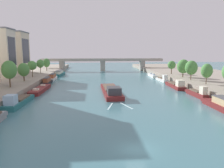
% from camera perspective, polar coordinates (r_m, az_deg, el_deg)
% --- Properties ---
extents(ground_plane, '(400.00, 400.00, 0.00)m').
position_cam_1_polar(ground_plane, '(28.81, 6.32, -16.47)').
color(ground_plane, '#42757F').
extents(quay_right, '(36.00, 170.00, 2.05)m').
position_cam_1_polar(quay_right, '(93.97, 25.43, 1.00)').
color(quay_right, gray).
rests_on(quay_right, ground).
extents(barge_midriver, '(5.33, 22.97, 2.97)m').
position_cam_1_polar(barge_midriver, '(62.85, -0.24, -1.70)').
color(barge_midriver, maroon).
rests_on(barge_midriver, ground).
extents(wake_behind_barge, '(5.60, 5.99, 0.03)m').
position_cam_1_polar(wake_behind_barge, '(49.16, 1.64, -5.70)').
color(wake_behind_barge, silver).
rests_on(wake_behind_barge, ground).
extents(moored_boat_left_midway, '(3.33, 13.92, 3.14)m').
position_cam_1_polar(moored_boat_left_midway, '(53.94, -23.08, -4.11)').
color(moored_boat_left_midway, '#23666B').
rests_on(moored_boat_left_midway, ground).
extents(moored_boat_left_second, '(3.38, 16.54, 2.24)m').
position_cam_1_polar(moored_boat_left_second, '(69.94, -18.01, -1.32)').
color(moored_boat_left_second, maroon).
rests_on(moored_boat_left_second, ground).
extents(moored_boat_left_downstream, '(1.99, 10.59, 2.57)m').
position_cam_1_polar(moored_boat_left_downstream, '(83.76, -16.38, 0.68)').
color(moored_boat_left_downstream, black).
rests_on(moored_boat_left_downstream, ground).
extents(moored_boat_left_near, '(2.16, 11.28, 2.67)m').
position_cam_1_polar(moored_boat_left_near, '(95.27, -14.99, 1.69)').
color(moored_boat_left_near, silver).
rests_on(moored_boat_left_near, ground).
extents(moored_boat_left_gap_after, '(3.57, 15.34, 2.52)m').
position_cam_1_polar(moored_boat_left_gap_after, '(111.29, -13.44, 2.69)').
color(moored_boat_left_gap_after, '#23666B').
rests_on(moored_boat_left_gap_after, ground).
extents(moored_boat_right_downstream, '(1.99, 10.47, 3.27)m').
position_cam_1_polar(moored_boat_right_downstream, '(62.93, 21.15, -2.20)').
color(moored_boat_right_downstream, maroon).
rests_on(moored_boat_right_downstream, ground).
extents(moored_boat_right_near, '(3.25, 14.17, 3.09)m').
position_cam_1_polar(moored_boat_right_near, '(75.65, 16.12, -0.26)').
color(moored_boat_right_near, maroon).
rests_on(moored_boat_right_near, ground).
extents(moored_boat_right_far, '(2.39, 10.57, 2.93)m').
position_cam_1_polar(moored_boat_right_far, '(90.00, 12.88, 1.21)').
color(moored_boat_right_far, silver).
rests_on(moored_boat_right_far, ground).
extents(moored_boat_right_midway, '(2.21, 11.88, 2.32)m').
position_cam_1_polar(moored_boat_right_midway, '(104.23, 10.31, 2.17)').
color(moored_boat_right_midway, silver).
rests_on(moored_boat_right_midway, ground).
extents(tree_left_past_mid, '(4.06, 4.06, 7.41)m').
position_cam_1_polar(tree_left_past_mid, '(67.06, -25.01, 3.34)').
color(tree_left_past_mid, brown).
rests_on(tree_left_past_mid, quay_left).
extents(tree_left_third, '(3.75, 3.75, 6.03)m').
position_cam_1_polar(tree_left_third, '(79.02, -21.86, 3.43)').
color(tree_left_third, brown).
rests_on(tree_left_third, quay_left).
extents(tree_left_distant, '(3.50, 3.50, 6.20)m').
position_cam_1_polar(tree_left_distant, '(89.97, -19.93, 4.51)').
color(tree_left_distant, brown).
rests_on(tree_left_distant, quay_left).
extents(tree_left_midway, '(3.30, 3.30, 6.16)m').
position_cam_1_polar(tree_left_midway, '(103.89, -18.02, 5.01)').
color(tree_left_midway, brown).
rests_on(tree_left_midway, quay_left).
extents(tree_left_end_of_row, '(3.45, 3.45, 6.19)m').
position_cam_1_polar(tree_left_end_of_row, '(115.45, -16.55, 5.25)').
color(tree_left_end_of_row, brown).
rests_on(tree_left_end_of_row, quay_left).
extents(tree_right_past_mid, '(3.43, 3.43, 6.21)m').
position_cam_1_polar(tree_right_past_mid, '(72.66, 23.27, 3.15)').
color(tree_right_past_mid, brown).
rests_on(tree_right_past_mid, quay_right).
extents(tree_right_distant, '(4.18, 4.18, 6.69)m').
position_cam_1_polar(tree_right_distant, '(81.28, 19.78, 3.98)').
color(tree_right_distant, brown).
rests_on(tree_right_distant, quay_right).
extents(tree_right_second, '(4.66, 4.66, 6.75)m').
position_cam_1_polar(tree_right_second, '(89.09, 17.91, 4.34)').
color(tree_right_second, brown).
rests_on(tree_right_second, quay_right).
extents(tree_right_end_of_row, '(3.43, 3.43, 5.66)m').
position_cam_1_polar(tree_right_end_of_row, '(99.73, 15.13, 4.77)').
color(tree_right_end_of_row, brown).
rests_on(tree_right_end_of_row, quay_right).
extents(building_left_middle, '(12.92, 12.54, 18.43)m').
position_cam_1_polar(building_left_middle, '(109.72, -24.46, 7.43)').
color(building_left_middle, beige).
rests_on(building_left_middle, quay_left).
extents(bridge_far, '(71.77, 4.40, 7.41)m').
position_cam_1_polar(bridge_far, '(132.08, -2.42, 5.48)').
color(bridge_far, '#9E998E').
rests_on(bridge_far, ground).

